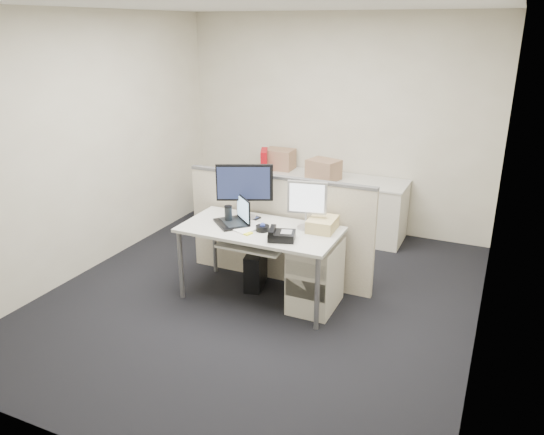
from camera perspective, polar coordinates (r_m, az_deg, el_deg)
The scene contains 29 objects.
floor at distance 5.32m, azimuth -1.23°, elevation -8.56°, with size 4.00×4.50×0.01m, color black.
ceiling at distance 4.67m, azimuth -1.49°, elevation 22.01°, with size 4.00×4.50×0.01m, color white.
wall_back at distance 6.87m, azimuth 6.93°, elevation 9.92°, with size 4.00×0.02×2.70m, color beige.
wall_front at distance 3.06m, azimuth -19.96°, elevation -4.13°, with size 4.00×0.02×2.70m, color beige.
wall_left at distance 5.94m, azimuth -19.16°, elevation 7.39°, with size 0.02×4.50×2.70m, color beige.
wall_right at distance 4.37m, azimuth 23.05°, elevation 2.61°, with size 0.02×4.50×2.70m, color beige.
desk at distance 5.03m, azimuth -1.28°, elevation -1.85°, with size 1.50×0.75×0.73m.
keyboard_tray at distance 4.90m, azimuth -2.19°, elevation -3.05°, with size 0.62×0.32×0.02m, color silver.
drawer_pedestal at distance 5.02m, azimuth 4.70°, elevation -6.22°, with size 0.40×0.55×0.65m, color beige.
cubicle_partition at distance 5.45m, azimuth 0.75°, elevation -1.38°, with size 2.00×0.06×1.10m, color beige.
back_counter at distance 6.82m, azimuth 5.76°, elevation 1.29°, with size 2.00×0.60×0.72m, color beige.
monitor_main at distance 5.17m, azimuth -2.95°, elevation 2.77°, with size 0.55×0.21×0.55m, color black.
monitor_small at distance 4.94m, azimuth 3.79°, elevation 1.29°, with size 0.37×0.18×0.45m, color #B7B7BC.
laptop at distance 5.07m, azimuth -4.45°, elevation 0.64°, with size 0.34×0.26×0.26m, color black.
trackball at distance 4.93m, azimuth -1.02°, elevation -1.16°, with size 0.13×0.13×0.05m, color black.
desk_phone at distance 4.72m, azimuth 1.05°, elevation -1.99°, with size 0.23×0.19×0.07m, color black.
paper_stack at distance 5.02m, azimuth -2.70°, elevation -1.01°, with size 0.24×0.31×0.01m, color white.
sticky_pad at distance 4.87m, azimuth -2.73°, elevation -1.69°, with size 0.08×0.08×0.01m, color #FCFE21.
travel_mug at distance 5.15m, azimuth -4.72°, elevation 0.31°, with size 0.07×0.07×0.15m, color black.
banana at distance 4.76m, azimuth 0.97°, elevation -2.04°, with size 0.16×0.04×0.04m, color yellow.
cellphone at distance 5.23m, azimuth -1.83°, elevation -0.11°, with size 0.06×0.12×0.02m, color black.
manila_folders at distance 4.96m, azimuth 5.44°, elevation -0.71°, with size 0.24×0.31×0.12m, color #F8E18C.
keyboard at distance 4.90m, azimuth -1.46°, elevation -2.72°, with size 0.47×0.17×0.03m, color black.
pc_tower_desk at distance 5.45m, azimuth -1.76°, elevation -5.53°, with size 0.16×0.41×0.38m, color black.
pc_tower_spare_dark at distance 7.18m, azimuth -6.08°, elevation 1.03°, with size 0.18×0.46×0.43m, color black.
pc_tower_spare_silver at distance 7.58m, azimuth -5.58°, elevation 2.15°, with size 0.19×0.48×0.45m, color #B7B7BC.
cardboard_box_left at distance 7.03m, azimuth 0.79°, elevation 6.22°, with size 0.38×0.28×0.28m, color #A07256.
cardboard_box_right at distance 6.57m, azimuth 5.56°, elevation 5.06°, with size 0.37×0.29×0.27m, color #A07256.
red_binder at distance 6.88m, azimuth -0.86°, elevation 6.03°, with size 0.08×0.33×0.31m, color #A60912.
Camera 1 is at (2.03, -4.20, 2.54)m, focal length 35.00 mm.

